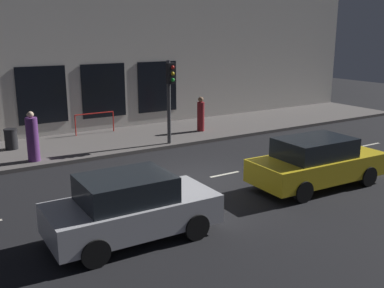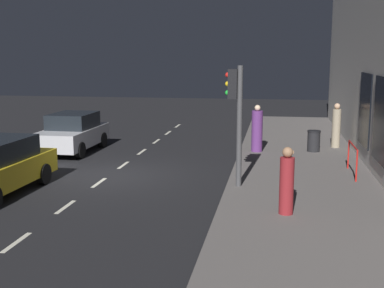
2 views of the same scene
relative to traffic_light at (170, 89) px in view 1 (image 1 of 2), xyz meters
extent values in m
plane|color=black|center=(-4.25, 1.26, -2.48)|extent=(60.00, 60.00, 0.00)
cube|color=#5B5654|center=(2.00, 1.26, -2.41)|extent=(4.50, 32.00, 0.15)
cube|color=beige|center=(4.55, 1.26, 1.29)|extent=(0.60, 32.00, 7.55)
cube|color=black|center=(4.22, -1.63, -0.46)|extent=(0.04, 2.18, 2.55)
cube|color=black|center=(4.22, 1.26, -0.46)|extent=(0.04, 2.18, 2.55)
cube|color=black|center=(4.22, 4.15, -0.46)|extent=(0.04, 2.18, 2.55)
cube|color=beige|center=(-4.25, -7.54, -2.48)|extent=(0.12, 1.20, 0.01)
cube|color=beige|center=(-4.25, -4.94, -2.48)|extent=(0.12, 1.20, 0.01)
cube|color=beige|center=(-4.25, -2.34, -2.48)|extent=(0.12, 1.20, 0.01)
cube|color=beige|center=(-4.25, 0.26, -2.48)|extent=(0.12, 1.20, 0.01)
cube|color=beige|center=(-4.25, 2.86, -2.48)|extent=(0.12, 1.20, 0.01)
cube|color=beige|center=(-4.25, 5.46, -2.48)|extent=(0.12, 1.20, 0.01)
cylinder|color=#424244|center=(0.11, 0.00, -0.59)|extent=(0.16, 0.16, 3.49)
cube|color=black|center=(-0.10, 0.00, 0.64)|extent=(0.26, 0.32, 0.84)
sphere|color=red|center=(-0.24, 0.00, 0.89)|extent=(0.15, 0.15, 0.15)
sphere|color=gold|center=(-0.24, 0.00, 0.64)|extent=(0.15, 0.15, 0.15)
sphere|color=green|center=(-0.24, 0.00, 0.39)|extent=(0.15, 0.15, 0.15)
cube|color=#B7B7BC|center=(-7.04, 4.98, -1.85)|extent=(1.84, 4.01, 0.70)
cube|color=black|center=(-7.04, 5.14, -1.20)|extent=(1.60, 2.09, 0.60)
cylinder|color=black|center=(-6.22, 3.73, -2.16)|extent=(0.23, 0.64, 0.64)
cylinder|color=black|center=(-7.89, 3.75, -2.16)|extent=(0.23, 0.64, 0.64)
cylinder|color=black|center=(-6.19, 6.21, -2.16)|extent=(0.23, 0.64, 0.64)
cylinder|color=black|center=(-7.86, 6.23, -2.16)|extent=(0.23, 0.64, 0.64)
cube|color=gold|center=(-6.73, -1.54, -1.85)|extent=(1.92, 4.52, 0.70)
cube|color=black|center=(-6.73, -1.36, -1.20)|extent=(1.64, 2.37, 0.60)
cylinder|color=black|center=(-5.95, -2.95, -2.16)|extent=(0.24, 0.65, 0.64)
cylinder|color=black|center=(-7.61, -2.90, -2.16)|extent=(0.24, 0.65, 0.64)
cylinder|color=black|center=(-5.86, -0.18, -2.16)|extent=(0.24, 0.65, 0.64)
cylinder|color=black|center=(-7.52, -0.13, -2.16)|extent=(0.24, 0.65, 0.64)
cylinder|color=#5B2D70|center=(0.42, 5.52, -1.52)|extent=(0.52, 0.52, 1.61)
sphere|color=beige|center=(0.42, 5.52, -0.60)|extent=(0.23, 0.23, 0.23)
cube|color=beige|center=(0.40, 5.63, -0.60)|extent=(0.07, 0.05, 0.06)
cylinder|color=maroon|center=(1.43, -2.46, -1.64)|extent=(0.44, 0.44, 1.39)
sphere|color=#936B4C|center=(1.43, -2.46, -0.82)|extent=(0.25, 0.25, 0.25)
cube|color=#936B4C|center=(1.54, -2.42, -0.82)|extent=(0.07, 0.08, 0.07)
cylinder|color=black|center=(2.64, 5.89, -1.94)|extent=(0.50, 0.50, 0.77)
cylinder|color=black|center=(2.64, 5.89, -1.53)|extent=(0.52, 0.52, 0.06)
cylinder|color=red|center=(3.58, 1.10, -1.86)|extent=(0.05, 0.05, 0.95)
cylinder|color=red|center=(3.58, 2.94, -1.86)|extent=(0.05, 0.05, 0.95)
cylinder|color=red|center=(3.58, 2.02, -1.38)|extent=(0.05, 1.83, 0.05)
camera|label=1|loc=(-16.11, 9.01, 2.32)|focal=41.93mm
camera|label=2|loc=(1.13, -14.60, 1.48)|focal=48.06mm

